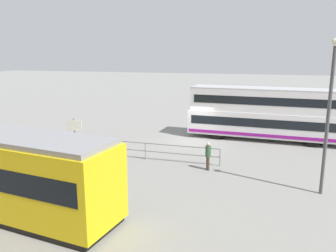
{
  "coord_description": "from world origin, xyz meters",
  "views": [
    {
      "loc": [
        -4.5,
        24.69,
        6.66
      ],
      "look_at": [
        0.72,
        5.13,
        2.23
      ],
      "focal_mm": 36.69,
      "sensor_mm": 36.0,
      "label": 1
    }
  ],
  "objects": [
    {
      "name": "street_lamp",
      "position": [
        -7.6,
        7.98,
        4.2
      ],
      "size": [
        0.36,
        0.36,
        7.23
      ],
      "color": "#4C4C51",
      "rests_on": "ground"
    },
    {
      "name": "pedestrian_crossing",
      "position": [
        -1.88,
        6.03,
        0.94
      ],
      "size": [
        0.42,
        0.42,
        1.63
      ],
      "color": "#4C3F2D",
      "rests_on": "ground"
    },
    {
      "name": "pedestrian_railing",
      "position": [
        2.2,
        5.1,
        0.75
      ],
      "size": [
        9.42,
        0.33,
        1.08
      ],
      "color": "gray",
      "rests_on": "ground"
    },
    {
      "name": "info_sign",
      "position": [
        6.57,
        6.0,
        1.76
      ],
      "size": [
        0.98,
        0.18,
        2.56
      ],
      "color": "slate",
      "rests_on": "ground"
    },
    {
      "name": "ground_plane",
      "position": [
        0.0,
        0.0,
        0.0
      ],
      "size": [
        160.0,
        160.0,
        0.0
      ],
      "primitive_type": "plane",
      "color": "gray"
    },
    {
      "name": "double_decker_bus",
      "position": [
        -5.19,
        -1.93,
        2.03
      ],
      "size": [
        12.0,
        3.27,
        3.97
      ],
      "color": "white",
      "rests_on": "ground"
    },
    {
      "name": "pedestrian_near_railing",
      "position": [
        4.51,
        6.97,
        0.99
      ],
      "size": [
        0.39,
        0.39,
        1.71
      ],
      "color": "#4C3F2D",
      "rests_on": "ground"
    }
  ]
}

